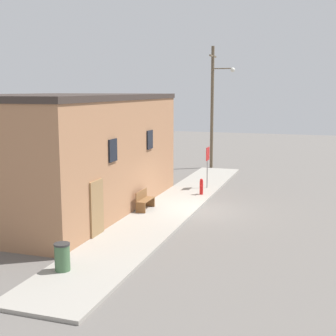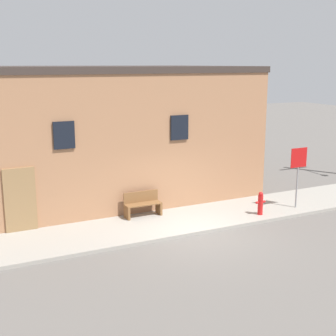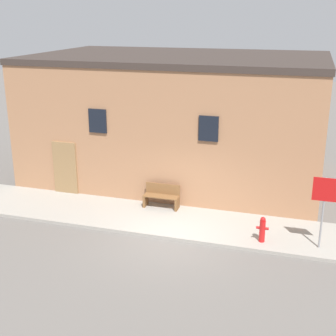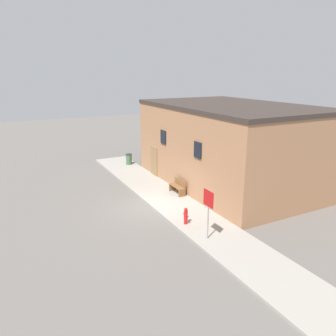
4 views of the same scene
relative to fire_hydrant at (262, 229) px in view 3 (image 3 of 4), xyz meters
The scene contains 6 objects.
ground_plane 2.98m from the fire_hydrant, 168.87° to the right, with size 80.00×80.00×0.00m, color #66605B.
sidewalk 3.01m from the fire_hydrant, 165.43° to the left, with size 22.52×2.63×0.11m.
brick_building 7.59m from the fire_hydrant, 126.56° to the left, with size 12.16×7.70×5.31m.
fire_hydrant is the anchor object (origin of this frame).
stop_sign 2.10m from the fire_hydrant, ahead, with size 0.73×0.06×2.28m.
bench 4.22m from the fire_hydrant, 156.08° to the left, with size 1.31×0.44×0.87m.
Camera 3 is at (3.90, -13.00, 6.97)m, focal length 50.00 mm.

